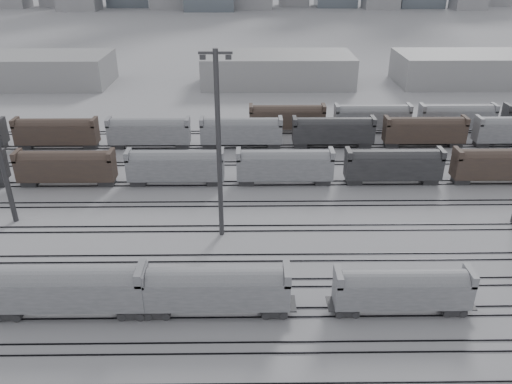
{
  "coord_description": "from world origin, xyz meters",
  "views": [
    {
      "loc": [
        2.61,
        -39.34,
        33.98
      ],
      "look_at": [
        3.37,
        20.95,
        4.0
      ],
      "focal_mm": 35.0,
      "sensor_mm": 36.0,
      "label": 1
    }
  ],
  "objects_px": {
    "light_mast_c": "(219,144)",
    "hopper_car_c": "(403,288)",
    "hopper_car_a": "(67,287)",
    "hopper_car_b": "(215,287)"
  },
  "relations": [
    {
      "from": "light_mast_c",
      "to": "hopper_car_c",
      "type": "bearing_deg",
      "value": -39.47
    },
    {
      "from": "hopper_car_c",
      "to": "light_mast_c",
      "type": "height_order",
      "value": "light_mast_c"
    },
    {
      "from": "hopper_car_a",
      "to": "light_mast_c",
      "type": "bearing_deg",
      "value": 47.21
    },
    {
      "from": "hopper_car_b",
      "to": "light_mast_c",
      "type": "distance_m",
      "value": 18.22
    },
    {
      "from": "hopper_car_b",
      "to": "light_mast_c",
      "type": "xyz_separation_m",
      "value": [
        -0.23,
        15.66,
        9.31
      ]
    },
    {
      "from": "hopper_car_a",
      "to": "hopper_car_b",
      "type": "distance_m",
      "value": 14.73
    },
    {
      "from": "hopper_car_a",
      "to": "hopper_car_c",
      "type": "xyz_separation_m",
      "value": [
        33.51,
        -0.0,
        -0.4
      ]
    },
    {
      "from": "hopper_car_b",
      "to": "hopper_car_c",
      "type": "distance_m",
      "value": 18.79
    },
    {
      "from": "hopper_car_c",
      "to": "light_mast_c",
      "type": "xyz_separation_m",
      "value": [
        -19.01,
        15.66,
        9.56
      ]
    },
    {
      "from": "hopper_car_a",
      "to": "light_mast_c",
      "type": "relative_size",
      "value": 0.66
    }
  ]
}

